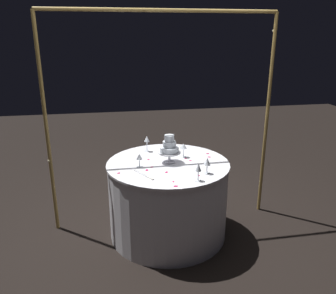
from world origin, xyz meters
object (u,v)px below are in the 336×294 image
object	(u,v)px
wine_glass_0	(147,140)
wine_glass_5	(139,157)
tiered_cake	(169,147)
wine_glass_3	(198,168)
wine_glass_4	(170,139)
wine_glass_1	(207,162)
decorative_arch	(163,88)
main_table	(168,199)
cake_knife	(145,175)
wine_glass_2	(183,147)

from	to	relation	value
wine_glass_0	wine_glass_5	distance (m)	0.46
tiered_cake	wine_glass_3	world-z (taller)	tiered_cake
wine_glass_4	wine_glass_1	bearing A→B (deg)	-74.25
decorative_arch	tiered_cake	size ratio (longest dim) A/B	8.42
main_table	wine_glass_4	world-z (taller)	wine_glass_4
wine_glass_5	cake_knife	world-z (taller)	wine_glass_5
tiered_cake	wine_glass_5	bearing A→B (deg)	-166.51
wine_glass_1	cake_knife	world-z (taller)	wine_glass_1
main_table	wine_glass_4	xyz separation A→B (m)	(0.09, 0.39, 0.51)
main_table	wine_glass_3	size ratio (longest dim) A/B	7.63
wine_glass_1	tiered_cake	bearing A→B (deg)	130.13
wine_glass_1	wine_glass_4	world-z (taller)	wine_glass_4
tiered_cake	wine_glass_3	xyz separation A→B (m)	(0.16, -0.47, -0.04)
main_table	wine_glass_2	bearing A→B (deg)	35.76
decorative_arch	cake_knife	size ratio (longest dim) A/B	8.68
wine_glass_1	wine_glass_3	size ratio (longest dim) A/B	0.96
wine_glass_1	wine_glass_2	world-z (taller)	wine_glass_1
wine_glass_0	wine_glass_4	world-z (taller)	wine_glass_0
decorative_arch	wine_glass_3	size ratio (longest dim) A/B	14.84
wine_glass_1	cake_knife	distance (m)	0.57
wine_glass_3	wine_glass_4	distance (m)	0.86
decorative_arch	wine_glass_2	size ratio (longest dim) A/B	16.14
wine_glass_1	wine_glass_4	bearing A→B (deg)	105.75
wine_glass_1	wine_glass_5	size ratio (longest dim) A/B	1.14
wine_glass_3	wine_glass_5	bearing A→B (deg)	138.87
wine_glass_0	cake_knife	distance (m)	0.67
main_table	wine_glass_3	distance (m)	0.71
wine_glass_4	wine_glass_5	size ratio (longest dim) A/B	1.16
cake_knife	wine_glass_1	bearing A→B (deg)	-5.19
wine_glass_0	wine_glass_3	xyz separation A→B (m)	(0.34, -0.84, -0.02)
main_table	wine_glass_0	world-z (taller)	wine_glass_0
decorative_arch	wine_glass_0	xyz separation A→B (m)	(-0.16, 0.08, -0.56)
main_table	tiered_cake	distance (m)	0.55
wine_glass_3	wine_glass_1	bearing A→B (deg)	49.43
wine_glass_1	wine_glass_4	size ratio (longest dim) A/B	0.98
decorative_arch	main_table	size ratio (longest dim) A/B	1.95
wine_glass_2	wine_glass_5	world-z (taller)	wine_glass_2
tiered_cake	wine_glass_2	world-z (taller)	tiered_cake
cake_knife	main_table	bearing A→B (deg)	46.75
tiered_cake	wine_glass_5	distance (m)	0.31
wine_glass_3	cake_knife	distance (m)	0.49
decorative_arch	main_table	bearing A→B (deg)	-89.76
wine_glass_2	cake_knife	bearing A→B (deg)	-137.33
wine_glass_5	cake_knife	size ratio (longest dim) A/B	0.49
wine_glass_2	wine_glass_3	world-z (taller)	wine_glass_3
wine_glass_5	wine_glass_3	bearing A→B (deg)	-41.13
wine_glass_1	wine_glass_4	xyz separation A→B (m)	(-0.20, 0.71, 0.01)
wine_glass_0	wine_glass_5	world-z (taller)	wine_glass_0
tiered_cake	wine_glass_1	world-z (taller)	tiered_cake
decorative_arch	wine_glass_1	size ratio (longest dim) A/B	15.49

